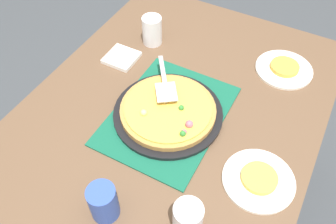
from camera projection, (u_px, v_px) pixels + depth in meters
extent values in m
plane|color=#3D4247|center=(168.00, 209.00, 1.81)|extent=(8.00, 8.00, 0.00)
cube|color=brown|center=(168.00, 118.00, 1.25)|extent=(1.40, 1.00, 0.03)
cube|color=brown|center=(153.00, 55.00, 2.03)|extent=(0.07, 0.07, 0.72)
cube|color=brown|center=(306.00, 110.00, 1.77)|extent=(0.07, 0.07, 0.72)
cube|color=#145B42|center=(168.00, 115.00, 1.24)|extent=(0.48, 0.36, 0.01)
cylinder|color=black|center=(168.00, 113.00, 1.23)|extent=(0.38, 0.38, 0.01)
cylinder|color=#B78442|center=(168.00, 110.00, 1.21)|extent=(0.33, 0.33, 0.02)
cylinder|color=#EAB747|center=(168.00, 108.00, 1.20)|extent=(0.30, 0.30, 0.01)
sphere|color=#E5CC7F|center=(165.00, 101.00, 1.21)|extent=(0.02, 0.02, 0.02)
sphere|color=#B76675|center=(184.00, 132.00, 1.13)|extent=(0.02, 0.02, 0.02)
sphere|color=#338433|center=(183.00, 133.00, 1.12)|extent=(0.02, 0.02, 0.02)
sphere|color=#E5CC7F|center=(144.00, 113.00, 1.18)|extent=(0.02, 0.02, 0.02)
sphere|color=#338433|center=(181.00, 108.00, 1.19)|extent=(0.02, 0.02, 0.02)
sphere|color=red|center=(161.00, 86.00, 1.26)|extent=(0.02, 0.02, 0.02)
sphere|color=#B76675|center=(189.00, 124.00, 1.15)|extent=(0.03, 0.03, 0.03)
cylinder|color=white|center=(258.00, 180.00, 1.07)|extent=(0.22, 0.22, 0.01)
cylinder|color=white|center=(284.00, 69.00, 1.38)|extent=(0.22, 0.22, 0.01)
cylinder|color=#EAB747|center=(259.00, 178.00, 1.06)|extent=(0.11, 0.11, 0.02)
cylinder|color=gold|center=(285.00, 67.00, 1.37)|extent=(0.11, 0.11, 0.02)
cylinder|color=white|center=(152.00, 30.00, 1.45)|extent=(0.08, 0.08, 0.12)
cylinder|color=#3351AD|center=(103.00, 202.00, 0.96)|extent=(0.08, 0.08, 0.12)
cylinder|color=white|center=(188.00, 219.00, 0.93)|extent=(0.08, 0.08, 0.12)
cube|color=silver|center=(166.00, 92.00, 1.22)|extent=(0.11, 0.11, 0.00)
cube|color=#B2B2B7|center=(163.00, 69.00, 1.29)|extent=(0.12, 0.09, 0.01)
cube|color=white|center=(122.00, 58.00, 1.42)|extent=(0.12, 0.12, 0.02)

